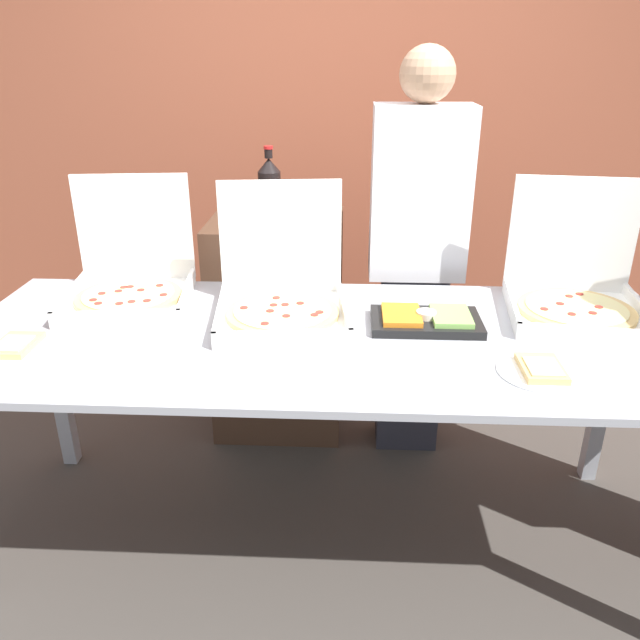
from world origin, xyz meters
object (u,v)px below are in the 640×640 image
object	(u,v)px
soda_can_silver	(316,210)
person_guest_cap	(416,256)
pizza_box_near_right	(282,294)
pizza_box_far_right	(575,291)
soda_can_colored	(275,195)
pizza_box_near_left	(130,279)
veggie_tray	(426,320)
soda_bottle	(270,190)
paper_plate_front_right	(541,370)
paper_plate_front_center	(16,346)

from	to	relation	value
soda_can_silver	person_guest_cap	bearing A→B (deg)	-13.15
pizza_box_near_right	pizza_box_far_right	xyz separation A→B (m)	(1.04, 0.08, 0.00)
soda_can_colored	person_guest_cap	bearing A→B (deg)	-31.17
pizza_box_near_left	pizza_box_far_right	xyz separation A→B (m)	(1.63, -0.05, 0.00)
veggie_tray	pizza_box_near_right	bearing A→B (deg)	171.32
pizza_box_near_left	soda_bottle	bearing A→B (deg)	40.21
paper_plate_front_right	soda_bottle	bearing A→B (deg)	131.47
pizza_box_near_left	pizza_box_near_right	bearing A→B (deg)	-19.08
pizza_box_near_right	soda_bottle	world-z (taller)	soda_bottle
pizza_box_near_left	pizza_box_far_right	size ratio (longest dim) A/B	0.97
pizza_box_near_right	paper_plate_front_center	size ratio (longest dim) A/B	2.30
pizza_box_near_right	paper_plate_front_right	size ratio (longest dim) A/B	2.00
pizza_box_far_right	soda_can_colored	world-z (taller)	pizza_box_far_right
pizza_box_near_right	paper_plate_front_center	distance (m)	0.88
pizza_box_far_right	paper_plate_front_right	size ratio (longest dim) A/B	2.05
paper_plate_front_right	person_guest_cap	bearing A→B (deg)	106.84
pizza_box_near_left	paper_plate_front_center	bearing A→B (deg)	-123.11
soda_can_silver	pizza_box_near_left	bearing A→B (deg)	-143.19
paper_plate_front_center	pizza_box_far_right	bearing A→B (deg)	12.35
paper_plate_front_right	pizza_box_far_right	bearing A→B (deg)	63.56
pizza_box_near_left	paper_plate_front_center	size ratio (longest dim) A/B	2.28
pizza_box_far_right	paper_plate_front_right	distance (m)	0.54
pizza_box_far_right	soda_bottle	xyz separation A→B (m)	(-1.16, 0.56, 0.23)
paper_plate_front_right	person_guest_cap	size ratio (longest dim) A/B	0.14
pizza_box_near_right	veggie_tray	xyz separation A→B (m)	(0.50, -0.08, -0.06)
paper_plate_front_center	veggie_tray	distance (m)	1.34
soda_bottle	veggie_tray	bearing A→B (deg)	-49.10
pizza_box_far_right	veggie_tray	distance (m)	0.57
paper_plate_front_right	soda_can_colored	world-z (taller)	soda_can_colored
pizza_box_near_left	soda_bottle	xyz separation A→B (m)	(0.47, 0.51, 0.23)
pizza_box_near_right	pizza_box_far_right	world-z (taller)	pizza_box_far_right
soda_can_silver	veggie_tray	bearing A→B (deg)	-59.65
paper_plate_front_right	soda_can_colored	bearing A→B (deg)	125.02
veggie_tray	soda_can_silver	bearing A→B (deg)	120.35
pizza_box_near_left	veggie_tray	distance (m)	1.11
soda_can_colored	person_guest_cap	world-z (taller)	person_guest_cap
soda_bottle	soda_can_colored	world-z (taller)	soda_bottle
pizza_box_near_right	pizza_box_far_right	bearing A→B (deg)	-2.06
soda_can_silver	person_guest_cap	world-z (taller)	person_guest_cap
pizza_box_near_left	paper_plate_front_center	xyz separation A→B (m)	(-0.22, -0.46, -0.07)
paper_plate_front_center	paper_plate_front_right	bearing A→B (deg)	-2.71
veggie_tray	soda_bottle	distance (m)	0.99
soda_bottle	soda_can_colored	distance (m)	0.30
pizza_box_far_right	paper_plate_front_right	world-z (taller)	pizza_box_far_right
paper_plate_front_center	soda_bottle	size ratio (longest dim) A/B	0.67
pizza_box_near_left	paper_plate_front_right	xyz separation A→B (m)	(1.39, -0.53, -0.07)
pizza_box_far_right	soda_can_silver	distance (m)	1.12
pizza_box_near_left	soda_can_colored	xyz separation A→B (m)	(0.46, 0.79, 0.15)
paper_plate_front_center	person_guest_cap	world-z (taller)	person_guest_cap
pizza_box_near_right	veggie_tray	world-z (taller)	pizza_box_near_right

